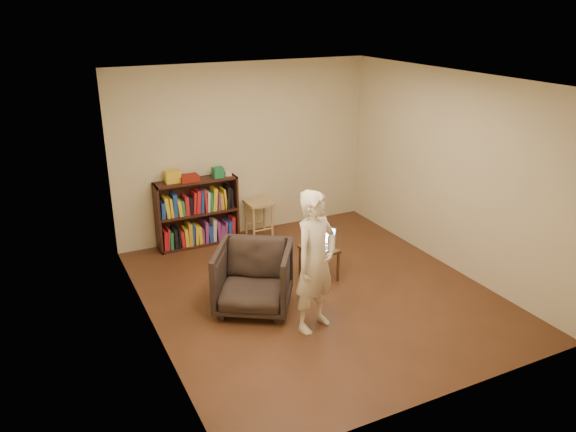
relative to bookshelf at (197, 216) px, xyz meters
name	(u,v)px	position (x,y,z in m)	size (l,w,h in m)	color
floor	(316,292)	(0.84, -2.09, -0.44)	(4.50, 4.50, 0.00)	#3F2514
ceiling	(320,79)	(0.84, -2.09, 2.16)	(4.50, 4.50, 0.00)	silver
wall_back	(245,150)	(0.84, 0.16, 0.86)	(4.00, 4.00, 0.00)	#C3B893
wall_left	(146,221)	(-1.16, -2.09, 0.86)	(4.50, 4.50, 0.00)	#C3B893
wall_right	(451,172)	(2.84, -2.09, 0.86)	(4.50, 4.50, 0.00)	#C3B893
bookshelf	(197,216)	(0.00, 0.00, 0.00)	(1.20, 0.30, 1.00)	black
box_yellow	(173,177)	(-0.32, 0.01, 0.65)	(0.21, 0.15, 0.17)	gold
red_cloth	(189,178)	(-0.09, -0.03, 0.60)	(0.27, 0.20, 0.09)	maroon
box_green	(218,172)	(0.34, -0.04, 0.63)	(0.15, 0.15, 0.15)	#1D703D
box_white	(228,173)	(0.49, -0.02, 0.60)	(0.09, 0.09, 0.07)	beige
stool	(259,208)	(0.93, -0.12, 0.01)	(0.39, 0.39, 0.56)	#AD8154
armchair	(254,278)	(0.00, -2.11, -0.05)	(0.84, 0.86, 0.79)	black
side_table	(319,253)	(1.06, -1.77, -0.08)	(0.42, 0.42, 0.43)	black
laptop	(320,242)	(1.10, -1.73, 0.05)	(0.42, 0.44, 0.26)	silver
person	(315,262)	(0.45, -2.78, 0.35)	(0.58, 0.38, 1.59)	beige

